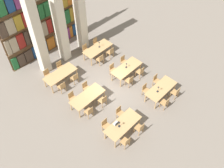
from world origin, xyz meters
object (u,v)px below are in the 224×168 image
at_px(pillar_center, 60,23).
at_px(desk_lamp_3, 99,44).
at_px(chair_5, 146,90).
at_px(chair_8, 89,112).
at_px(pillar_left, 37,35).
at_px(reading_table_2, 88,97).
at_px(chair_6, 176,92).
at_px(chair_18, 75,78).
at_px(desk_lamp_0, 119,123).
at_px(chair_2, 140,128).
at_px(desk_lamp_2, 126,64).
at_px(chair_0, 126,142).
at_px(reading_table_5, 98,49).
at_px(chair_12, 130,81).
at_px(chair_3, 120,113).
at_px(reading_table_4, 60,74).
at_px(chair_9, 72,98).
at_px(chair_21, 86,50).
at_px(chair_7, 156,80).
at_px(chair_19, 60,67).
at_px(reading_table_0, 123,125).
at_px(chair_17, 48,75).
at_px(chair_15, 124,61).
at_px(chair_10, 103,100).
at_px(chair_23, 96,43).
at_px(pillar_right, 80,12).
at_px(chair_16, 62,87).
at_px(chair_13, 113,69).
at_px(chair_11, 86,88).
at_px(reading_table_3, 127,68).
at_px(chair_20, 100,59).
at_px(chair_22, 111,52).
at_px(chair_1, 106,125).
at_px(laptop, 116,123).
at_px(chair_4, 165,103).
at_px(reading_table_1, 161,89).

relative_size(pillar_center, desk_lamp_3, 13.20).
distance_m(chair_5, chair_8, 3.87).
xyz_separation_m(pillar_left, reading_table_2, (-0.02, -4.39, -2.31)).
distance_m(chair_6, chair_18, 6.59).
bearing_deg(desk_lamp_0, chair_6, -10.09).
xyz_separation_m(chair_2, desk_lamp_2, (2.87, 3.57, 0.54)).
bearing_deg(chair_0, reading_table_5, 57.23).
bearing_deg(reading_table_5, chair_12, -99.56).
distance_m(chair_3, reading_table_4, 4.84).
xyz_separation_m(chair_0, reading_table_5, (4.10, 6.38, 0.20)).
distance_m(chair_9, chair_21, 4.54).
relative_size(chair_0, chair_7, 1.00).
xyz_separation_m(chair_5, chair_8, (-3.63, 1.34, 0.00)).
bearing_deg(chair_19, chair_6, 116.77).
relative_size(reading_table_0, chair_17, 2.47).
height_order(chair_5, chair_8, same).
distance_m(chair_3, chair_15, 4.41).
xyz_separation_m(chair_3, chair_10, (-0.05, 1.36, 0.00)).
xyz_separation_m(chair_12, chair_23, (1.16, 4.36, 0.00)).
bearing_deg(chair_12, pillar_right, 83.22).
bearing_deg(chair_15, chair_16, -15.79).
height_order(chair_3, chair_23, same).
bearing_deg(chair_17, chair_19, -180.00).
xyz_separation_m(chair_12, chair_13, (0.00, 1.51, 0.00)).
relative_size(reading_table_0, chair_23, 2.47).
distance_m(chair_11, reading_table_3, 3.06).
xyz_separation_m(chair_10, chair_19, (0.05, 4.20, 0.00)).
bearing_deg(chair_2, chair_21, 71.28).
bearing_deg(pillar_center, chair_19, -141.21).
distance_m(chair_7, chair_12, 1.75).
relative_size(desk_lamp_2, chair_20, 0.44).
xyz_separation_m(chair_13, chair_19, (-2.32, 2.79, 0.00)).
distance_m(chair_6, chair_8, 5.54).
relative_size(chair_13, chair_22, 1.00).
bearing_deg(chair_8, chair_19, 74.16).
xyz_separation_m(chair_0, chair_23, (4.65, 7.13, 0.00)).
height_order(reading_table_4, chair_19, chair_19).
height_order(chair_17, chair_18, same).
distance_m(chair_2, desk_lamp_3, 7.12).
bearing_deg(chair_10, pillar_right, 59.82).
relative_size(chair_5, desk_lamp_3, 1.98).
relative_size(pillar_center, chair_9, 6.67).
bearing_deg(chair_1, chair_18, -106.18).
bearing_deg(desk_lamp_2, reading_table_0, -140.94).
bearing_deg(chair_8, reading_table_0, -74.11).
distance_m(chair_2, laptop, 1.37).
distance_m(chair_1, chair_4, 3.91).
height_order(reading_table_1, chair_22, chair_22).
distance_m(chair_8, chair_11, 1.90).
relative_size(pillar_right, reading_table_0, 2.70).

